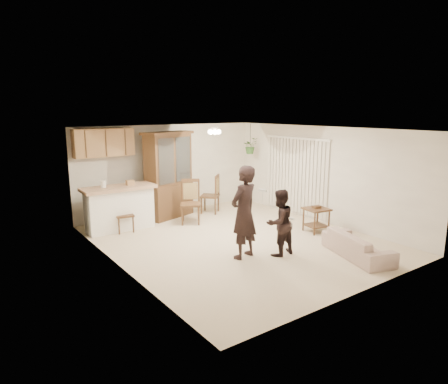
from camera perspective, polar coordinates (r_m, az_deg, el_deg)
floor at (r=9.14m, az=1.94°, el=-6.90°), size 6.50×6.50×0.00m
ceiling at (r=8.67m, az=2.05°, el=8.95°), size 5.50×6.50×0.02m
wall_back at (r=11.53m, az=-7.89°, el=3.30°), size 5.50×0.02×2.50m
wall_front at (r=6.61m, az=19.43°, el=-3.58°), size 5.50×0.02×2.50m
wall_left at (r=7.51m, az=-14.92°, el=-1.52°), size 0.02×6.50×2.50m
wall_right at (r=10.70m, az=13.78°, el=2.41°), size 0.02×6.50×2.50m
breakfast_bar at (r=10.13m, az=-14.68°, el=-2.48°), size 1.60×0.55×1.00m
bar_top at (r=10.01m, az=-14.84°, el=0.57°), size 1.75×0.70×0.08m
upper_cabinets at (r=10.53m, az=-16.81°, el=6.77°), size 1.50×0.34×0.70m
vertical_blinds at (r=11.29m, az=10.16°, el=2.28°), size 0.06×2.30×2.10m
ceiling_fixture at (r=9.76m, az=-1.35°, el=8.68°), size 0.36×0.36×0.20m
hanging_plant at (r=12.02m, az=3.77°, el=6.60°), size 0.43×0.37×0.48m
plant_cord at (r=11.99m, az=3.79°, el=8.15°), size 0.01×0.01×0.65m
sofa at (r=8.49m, az=18.59°, el=-6.41°), size 1.28×2.01×0.73m
adult at (r=7.87m, az=2.86°, el=-3.14°), size 0.74×0.58×1.80m
child at (r=8.14m, az=7.92°, el=-4.40°), size 0.68×0.54×1.35m
china_hutch at (r=10.96m, az=-7.92°, el=2.35°), size 1.58×0.99×2.34m
side_table at (r=9.92m, az=13.01°, el=-3.86°), size 0.62×0.62×0.65m
chair_bar at (r=9.99m, az=-14.03°, el=-4.06°), size 0.47×0.47×0.93m
chair_hutch_left at (r=10.42m, az=-4.79°, el=-2.75°), size 0.70×0.70×1.14m
chair_hutch_right at (r=11.44m, az=-2.02°, el=-1.45°), size 0.69×0.69×1.11m
controller_adult at (r=7.51m, az=5.55°, el=0.22°), size 0.09×0.17×0.05m
controller_child at (r=7.89m, az=9.61°, el=-3.77°), size 0.04×0.12×0.04m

